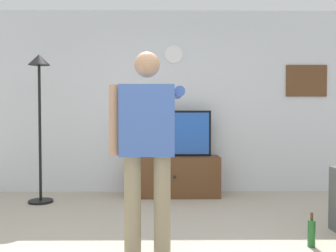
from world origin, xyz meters
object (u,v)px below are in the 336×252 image
Objects in this scene: wall_clock at (173,54)px; person_standing_nearer_lamp at (147,140)px; tv_stand at (174,176)px; beverage_bottle at (311,233)px; framed_picture at (306,81)px; floor_lamp at (39,97)px; television at (174,133)px.

wall_clock is 0.15× the size of person_standing_nearer_lamp.
beverage_bottle is (1.16, -2.02, -0.16)m from tv_stand.
framed_picture is 3.82m from floor_lamp.
floor_lamp is at bearing 150.50° from beverage_bottle.
person_standing_nearer_lamp reaches higher than television.
person_standing_nearer_lamp is at bearing -97.17° from television.
wall_clock is at bearing -179.86° from framed_picture.
wall_clock is 2.00m from floor_lamp.
television is at bearing 90.00° from tv_stand.
floor_lamp is at bearing -168.76° from tv_stand.
beverage_bottle is (2.94, -1.66, -1.27)m from floor_lamp.
framed_picture is (1.98, 0.30, 1.38)m from tv_stand.
television is 2.25m from person_standing_nearer_lamp.
person_standing_nearer_lamp is at bearing -132.37° from framed_picture.
person_standing_nearer_lamp is (-0.28, -2.23, 0.07)m from television.
framed_picture is (1.98, 0.00, -0.39)m from wall_clock.
television is (-0.00, 0.05, 0.61)m from tv_stand.
tv_stand is at bearing -90.00° from television.
wall_clock is at bearing 90.00° from television.
framed_picture is 1.98× the size of beverage_bottle.
person_standing_nearer_lamp is 1.68m from beverage_bottle.
tv_stand is 0.76× the size of person_standing_nearer_lamp.
tv_stand is at bearing 82.68° from person_standing_nearer_lamp.
person_standing_nearer_lamp is at bearing -96.47° from wall_clock.
framed_picture reaches higher than television.
framed_picture is 0.36× the size of person_standing_nearer_lamp.
beverage_bottle is (1.16, -2.06, -0.77)m from television.
floor_lamp reaches higher than framed_picture.
television reaches higher than tv_stand.
tv_stand is at bearing 11.24° from floor_lamp.
beverage_bottle is at bearing -63.27° from wall_clock.
floor_lamp reaches higher than tv_stand.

